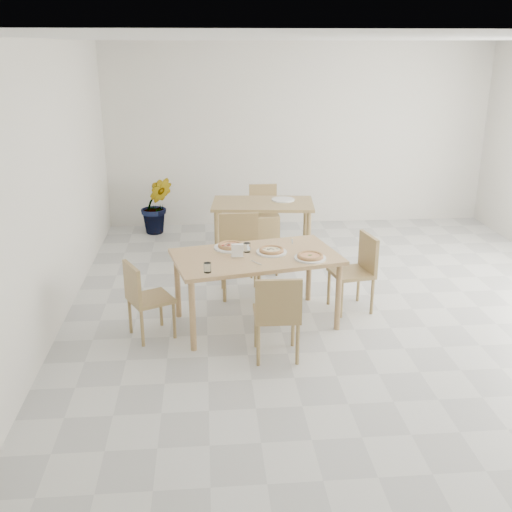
{
  "coord_description": "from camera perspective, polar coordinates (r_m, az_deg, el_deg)",
  "views": [
    {
      "loc": [
        -1.47,
        -5.83,
        2.74
      ],
      "look_at": [
        -0.99,
        -0.19,
        0.74
      ],
      "focal_mm": 42.0,
      "sensor_mm": 36.0,
      "label": 1
    }
  ],
  "objects": [
    {
      "name": "plate_pepperoni",
      "position": [
        6.2,
        -2.46,
        0.82
      ],
      "size": [
        0.34,
        0.34,
        0.02
      ],
      "primitive_type": "cylinder",
      "color": "white",
      "rests_on": "main_table"
    },
    {
      "name": "pizza_margherita",
      "position": [
        5.91,
        5.18,
        0.01
      ],
      "size": [
        0.32,
        0.32,
        0.03
      ],
      "rotation": [
        0.0,
        0.0,
        -0.26
      ],
      "color": "tan",
      "rests_on": "plate_margherita"
    },
    {
      "name": "second_table",
      "position": [
        8.06,
        0.64,
        4.47
      ],
      "size": [
        1.41,
        0.9,
        0.75
      ],
      "rotation": [
        0.0,
        0.0,
        -0.1
      ],
      "color": "#9E834F",
      "rests_on": "ground"
    },
    {
      "name": "potted_plant",
      "position": [
        9.25,
        -9.44,
        4.79
      ],
      "size": [
        0.53,
        0.45,
        0.87
      ],
      "primitive_type": "imported",
      "rotation": [
        0.0,
        0.0,
        0.13
      ],
      "color": "#1F6825",
      "rests_on": "ground"
    },
    {
      "name": "chair_north",
      "position": [
        6.88,
        -1.58,
        0.73
      ],
      "size": [
        0.46,
        0.46,
        0.92
      ],
      "rotation": [
        0.0,
        0.0,
        0.02
      ],
      "color": "#9E834F",
      "rests_on": "ground"
    },
    {
      "name": "plate_margherita",
      "position": [
        5.91,
        5.18,
        -0.2
      ],
      "size": [
        0.31,
        0.31,
        0.02
      ],
      "primitive_type": "cylinder",
      "color": "white",
      "rests_on": "main_table"
    },
    {
      "name": "pizza_pepperoni",
      "position": [
        6.2,
        -2.46,
        1.02
      ],
      "size": [
        0.34,
        0.34,
        0.03
      ],
      "rotation": [
        0.0,
        0.0,
        0.39
      ],
      "color": "tan",
      "rests_on": "plate_pepperoni"
    },
    {
      "name": "pizza_mushroom",
      "position": [
        6.05,
        1.49,
        0.58
      ],
      "size": [
        0.27,
        0.27,
        0.03
      ],
      "rotation": [
        0.0,
        0.0,
        0.06
      ],
      "color": "tan",
      "rests_on": "plate_mushroom"
    },
    {
      "name": "tumbler_b",
      "position": [
        6.08,
        -0.87,
        0.82
      ],
      "size": [
        0.07,
        0.07,
        0.09
      ],
      "primitive_type": "cylinder",
      "color": "white",
      "rests_on": "main_table"
    },
    {
      "name": "tumbler_a",
      "position": [
        5.55,
        -4.65,
        -1.11
      ],
      "size": [
        0.07,
        0.07,
        0.09
      ],
      "primitive_type": "cylinder",
      "color": "white",
      "rests_on": "main_table"
    },
    {
      "name": "main_table",
      "position": [
        6.03,
        0.0,
        -0.57
      ],
      "size": [
        1.78,
        1.25,
        0.75
      ],
      "rotation": [
        0.0,
        0.0,
        0.22
      ],
      "color": "tan",
      "rests_on": "ground"
    },
    {
      "name": "chair_east",
      "position": [
        6.53,
        9.72,
        -1.03
      ],
      "size": [
        0.48,
        0.48,
        0.84
      ],
      "rotation": [
        0.0,
        0.0,
        -1.39
      ],
      "color": "#9E834F",
      "rests_on": "ground"
    },
    {
      "name": "chair_back_s",
      "position": [
        7.42,
        0.62,
        1.47
      ],
      "size": [
        0.44,
        0.44,
        0.77
      ],
      "rotation": [
        0.0,
        0.0,
        3.32
      ],
      "color": "#9E834F",
      "rests_on": "ground"
    },
    {
      "name": "fork_b",
      "position": [
        6.42,
        3.47,
        1.38
      ],
      "size": [
        0.03,
        0.17,
        0.01
      ],
      "primitive_type": "cube",
      "rotation": [
        0.0,
        0.0,
        -0.12
      ],
      "color": "silver",
      "rests_on": "main_table"
    },
    {
      "name": "plate_mushroom",
      "position": [
        6.06,
        1.49,
        0.37
      ],
      "size": [
        0.31,
        0.31,
        0.02
      ],
      "primitive_type": "cylinder",
      "color": "white",
      "rests_on": "main_table"
    },
    {
      "name": "plate_empty",
      "position": [
        8.15,
        2.59,
        5.39
      ],
      "size": [
        0.31,
        0.31,
        0.02
      ],
      "primitive_type": "cylinder",
      "color": "white",
      "rests_on": "second_table"
    },
    {
      "name": "napkin_holder",
      "position": [
        5.92,
        -1.8,
        0.47
      ],
      "size": [
        0.12,
        0.06,
        0.14
      ],
      "rotation": [
        0.0,
        0.0,
        -0.02
      ],
      "color": "silver",
      "rests_on": "main_table"
    },
    {
      "name": "chair_west",
      "position": [
        5.91,
        -10.69,
        -3.67
      ],
      "size": [
        0.52,
        0.52,
        0.78
      ],
      "rotation": [
        0.0,
        0.0,
        2.03
      ],
      "color": "#9E834F",
      "rests_on": "ground"
    },
    {
      "name": "fork_a",
      "position": [
        5.78,
        0.03,
        -0.65
      ],
      "size": [
        0.1,
        0.15,
        0.01
      ],
      "primitive_type": "cube",
      "rotation": [
        0.0,
        0.0,
        0.58
      ],
      "color": "silver",
      "rests_on": "main_table"
    },
    {
      "name": "chair_south",
      "position": [
        5.39,
        2.05,
        -5.31
      ],
      "size": [
        0.42,
        0.42,
        0.83
      ],
      "rotation": [
        0.0,
        0.0,
        3.11
      ],
      "color": "#9E834F",
      "rests_on": "ground"
    },
    {
      "name": "chair_back_n",
      "position": [
        8.76,
        0.73,
        4.5
      ],
      "size": [
        0.41,
        0.41,
        0.82
      ],
      "rotation": [
        0.0,
        0.0,
        0.01
      ],
      "color": "#9E834F",
      "rests_on": "ground"
    }
  ]
}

